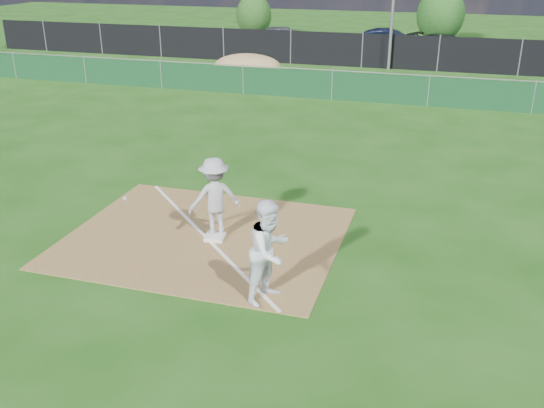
{
  "coord_description": "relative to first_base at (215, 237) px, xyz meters",
  "views": [
    {
      "loc": [
        4.99,
        -10.28,
        5.98
      ],
      "look_at": [
        1.58,
        1.0,
        1.0
      ],
      "focal_mm": 40.0,
      "sensor_mm": 36.0,
      "label": 1
    }
  ],
  "objects": [
    {
      "name": "tree_left",
      "position": [
        -9.64,
        31.69,
        1.48
      ],
      "size": [
        2.54,
        2.54,
        3.01
      ],
      "color": "#382316",
      "rests_on": "ground"
    },
    {
      "name": "dirt_mound",
      "position": [
        -5.26,
        17.55,
        0.52
      ],
      "size": [
        3.38,
        2.6,
        1.17
      ],
      "primitive_type": "ellipsoid",
      "color": "#A2814E",
      "rests_on": "ground"
    },
    {
      "name": "black_fence",
      "position": [
        -0.26,
        22.05,
        0.84
      ],
      "size": [
        46.0,
        0.04,
        1.8
      ],
      "primitive_type": "cube",
      "color": "black",
      "rests_on": "ground"
    },
    {
      "name": "foul_line",
      "position": [
        -0.26,
        0.05,
        -0.04
      ],
      "size": [
        5.01,
        5.01,
        0.01
      ],
      "primitive_type": "cube",
      "rotation": [
        0.0,
        0.0,
        0.79
      ],
      "color": "white",
      "rests_on": "infield_dirt"
    },
    {
      "name": "car_left",
      "position": [
        -6.2,
        27.52,
        0.65
      ],
      "size": [
        4.41,
        2.6,
        1.41
      ],
      "primitive_type": "imported",
      "rotation": [
        0.0,
        0.0,
        1.81
      ],
      "color": "#9DA0A4",
      "rests_on": "parking_lot"
    },
    {
      "name": "runner",
      "position": [
        1.89,
        -2.0,
        0.92
      ],
      "size": [
        1.04,
        1.16,
        1.97
      ],
      "primitive_type": "imported",
      "rotation": [
        0.0,
        0.0,
        1.19
      ],
      "color": "white",
      "rests_on": "ground"
    },
    {
      "name": "infield_dirt",
      "position": [
        -0.26,
        0.05,
        -0.05
      ],
      "size": [
        6.0,
        5.0,
        0.02
      ],
      "primitive_type": "cube",
      "color": "brown",
      "rests_on": "ground"
    },
    {
      "name": "parking_lot",
      "position": [
        -0.26,
        27.05,
        -0.06
      ],
      "size": [
        46.0,
        9.0,
        0.01
      ],
      "primitive_type": "cube",
      "color": "black",
      "rests_on": "ground"
    },
    {
      "name": "tree_mid",
      "position": [
        3.3,
        32.24,
        1.85
      ],
      "size": [
        3.13,
        3.13,
        3.72
      ],
      "color": "#382316",
      "rests_on": "ground"
    },
    {
      "name": "car_right",
      "position": [
        4.02,
        26.46,
        0.61
      ],
      "size": [
        4.93,
        3.6,
        1.33
      ],
      "primitive_type": "imported",
      "rotation": [
        0.0,
        0.0,
        1.14
      ],
      "color": "black",
      "rests_on": "parking_lot"
    },
    {
      "name": "ground",
      "position": [
        -0.26,
        9.05,
        -0.06
      ],
      "size": [
        90.0,
        90.0,
        0.0
      ],
      "primitive_type": "plane",
      "color": "#19480F",
      "rests_on": "ground"
    },
    {
      "name": "car_mid",
      "position": [
        0.69,
        26.62,
        0.7
      ],
      "size": [
        4.65,
        1.8,
        1.51
      ],
      "primitive_type": "imported",
      "rotation": [
        0.0,
        0.0,
        1.62
      ],
      "color": "black",
      "rests_on": "parking_lot"
    },
    {
      "name": "play_at_first",
      "position": [
        -0.04,
        0.18,
        0.87
      ],
      "size": [
        2.8,
        1.22,
        1.82
      ],
      "color": "#B1B1B4",
      "rests_on": "infield_dirt"
    },
    {
      "name": "first_base",
      "position": [
        0.0,
        0.0,
        0.0
      ],
      "size": [
        0.47,
        0.47,
        0.09
      ],
      "primitive_type": "cube",
      "rotation": [
        0.0,
        0.0,
        0.13
      ],
      "color": "silver",
      "rests_on": "infield_dirt"
    },
    {
      "name": "green_fence",
      "position": [
        -0.26,
        14.05,
        0.54
      ],
      "size": [
        44.0,
        0.05,
        1.2
      ],
      "primitive_type": "cube",
      "color": "#0F371B",
      "rests_on": "ground"
    }
  ]
}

